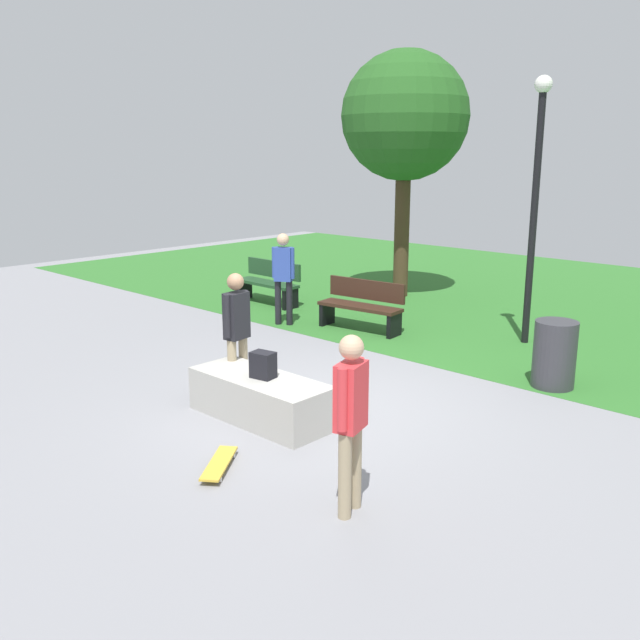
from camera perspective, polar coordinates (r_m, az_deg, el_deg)
The scene contains 13 objects.
ground_plane at distance 8.87m, azimuth 0.11°, elevation -7.24°, with size 28.00×28.00×0.00m, color gray.
grass_lawn at distance 15.66m, azimuth 21.01°, elevation 1.17°, with size 26.60×11.60×0.01m, color #2D6B28.
concrete_ledge at distance 8.44m, azimuth -4.97°, elevation -6.47°, with size 1.88×0.73×0.54m, color #A8A59E.
backpack_on_ledge at distance 8.27m, azimuth -4.75°, elevation -3.74°, with size 0.28×0.20×0.32m, color black.
skater_performing_trick at distance 6.08m, azimuth 2.56°, elevation -7.60°, with size 0.28×0.42×1.67m.
skater_watching at distance 8.99m, azimuth -6.93°, elevation -0.51°, with size 0.24×0.43×1.68m.
skateboard_by_ledge at distance 7.30m, azimuth -8.37°, elevation -11.69°, with size 0.63×0.76×0.08m.
park_bench_near_lamppost at distance 14.75m, azimuth -4.27°, elevation 3.22°, with size 1.61×0.49×0.91m.
park_bench_near_path at distance 12.52m, azimuth 3.50°, elevation 1.32°, with size 1.64×0.63×0.91m.
tree_leaning_ash at distance 15.38m, azimuth 7.07°, elevation 16.33°, with size 2.74×2.74×5.29m.
lamp_post at distance 11.89m, azimuth 17.49°, elevation 10.54°, with size 0.28×0.28×4.35m.
trash_bin at distance 10.01m, azimuth 18.89°, elevation -2.71°, with size 0.58×0.58×0.94m, color #333338.
pedestrian_with_backpack at distance 12.82m, azimuth -3.04°, elevation 4.15°, with size 0.43×0.44×1.73m.
Camera 1 is at (5.64, -6.06, 3.19)m, focal length 38.55 mm.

